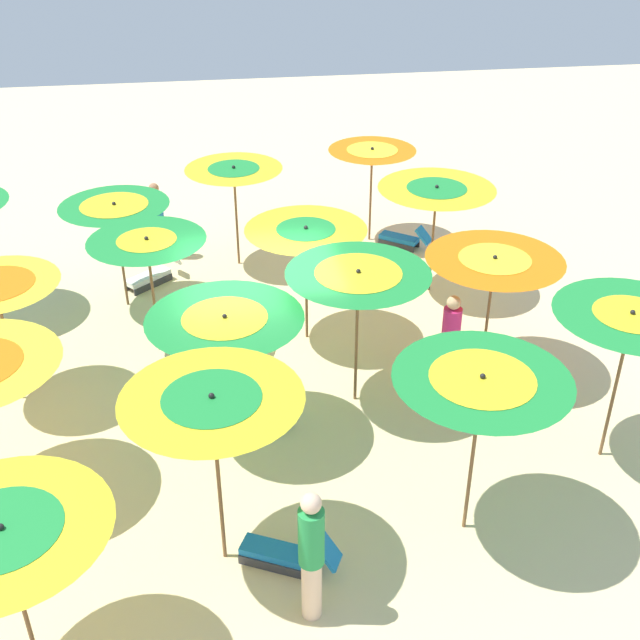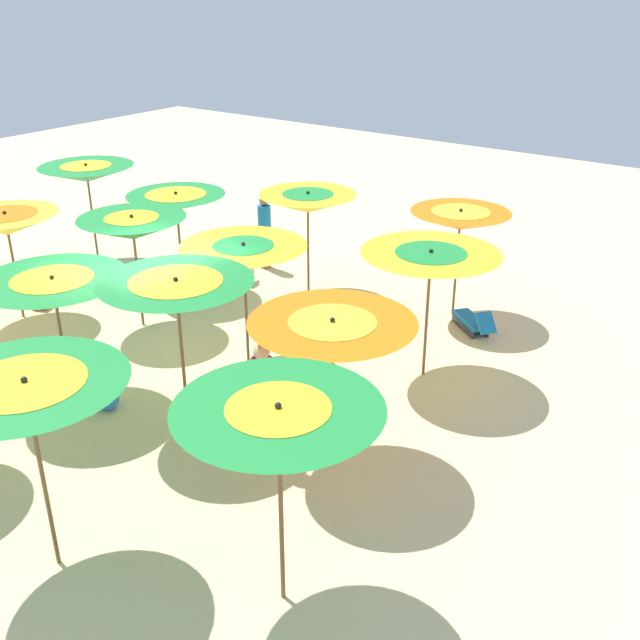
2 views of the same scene
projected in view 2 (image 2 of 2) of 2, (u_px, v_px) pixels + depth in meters
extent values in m
cube|color=beige|center=(157.00, 377.00, 12.76)|extent=(40.52, 40.52, 0.04)
cylinder|color=brown|center=(281.00, 515.00, 7.77)|extent=(0.05, 0.05, 2.26)
cone|color=#1E8C38|center=(279.00, 424.00, 7.29)|extent=(2.12, 2.12, 0.35)
cone|color=yellow|center=(278.00, 415.00, 7.25)|extent=(1.05, 1.05, 0.17)
sphere|color=black|center=(278.00, 406.00, 7.21)|extent=(0.07, 0.07, 0.07)
cylinder|color=brown|center=(332.00, 399.00, 10.17)|extent=(0.05, 0.05, 1.95)
cone|color=orange|center=(332.00, 335.00, 9.75)|extent=(2.24, 2.24, 0.38)
cone|color=yellow|center=(332.00, 328.00, 9.71)|extent=(1.16, 1.16, 0.20)
sphere|color=black|center=(332.00, 320.00, 9.66)|extent=(0.07, 0.07, 0.07)
cylinder|color=brown|center=(427.00, 321.00, 12.39)|extent=(0.05, 0.05, 2.02)
cone|color=yellow|center=(430.00, 263.00, 11.96)|extent=(2.26, 2.26, 0.36)
cone|color=#1E8C38|center=(431.00, 258.00, 11.92)|extent=(1.16, 1.16, 0.19)
sphere|color=black|center=(431.00, 251.00, 11.87)|extent=(0.07, 0.07, 0.07)
cylinder|color=brown|center=(456.00, 269.00, 14.66)|extent=(0.05, 0.05, 1.95)
cone|color=orange|center=(460.00, 221.00, 14.25)|extent=(1.92, 1.92, 0.36)
cone|color=yellow|center=(460.00, 217.00, 14.21)|extent=(1.12, 1.12, 0.21)
sphere|color=black|center=(461.00, 210.00, 14.16)|extent=(0.07, 0.07, 0.07)
cylinder|color=brown|center=(44.00, 484.00, 8.26)|extent=(0.05, 0.05, 2.23)
cone|color=#1E8C38|center=(27.00, 398.00, 7.79)|extent=(2.17, 2.17, 0.37)
cone|color=yellow|center=(26.00, 391.00, 7.75)|extent=(1.28, 1.28, 0.22)
sphere|color=black|center=(24.00, 380.00, 7.70)|extent=(0.07, 0.07, 0.07)
cylinder|color=brown|center=(183.00, 361.00, 10.99)|extent=(0.05, 0.05, 2.14)
cone|color=#1E8C38|center=(177.00, 294.00, 10.54)|extent=(2.21, 2.21, 0.38)
cone|color=yellow|center=(176.00, 288.00, 10.50)|extent=(1.33, 1.33, 0.23)
sphere|color=black|center=(176.00, 279.00, 10.44)|extent=(0.07, 0.07, 0.07)
cylinder|color=brown|center=(246.00, 312.00, 12.79)|extent=(0.05, 0.05, 1.96)
cone|color=yellow|center=(244.00, 258.00, 12.37)|extent=(2.12, 2.12, 0.43)
cone|color=#1E8C38|center=(243.00, 251.00, 12.32)|extent=(1.02, 1.02, 0.21)
sphere|color=black|center=(243.00, 244.00, 12.27)|extent=(0.07, 0.07, 0.07)
cylinder|color=brown|center=(308.00, 249.00, 15.70)|extent=(0.05, 0.05, 1.96)
cone|color=yellow|center=(308.00, 203.00, 15.29)|extent=(2.00, 2.00, 0.40)
cone|color=#1E8C38|center=(308.00, 199.00, 15.24)|extent=(1.06, 1.06, 0.21)
sphere|color=black|center=(308.00, 193.00, 15.19)|extent=(0.07, 0.07, 0.07)
cylinder|color=brown|center=(63.00, 346.00, 11.68)|extent=(0.05, 0.05, 1.92)
cone|color=#1E8C38|center=(54.00, 289.00, 11.27)|extent=(2.28, 2.28, 0.32)
cone|color=yellow|center=(53.00, 284.00, 11.24)|extent=(1.23, 1.23, 0.17)
sphere|color=black|center=(52.00, 277.00, 11.19)|extent=(0.07, 0.07, 0.07)
cylinder|color=brown|center=(138.00, 278.00, 14.19)|extent=(0.05, 0.05, 1.96)
cone|color=#1E8C38|center=(133.00, 229.00, 13.78)|extent=(2.00, 2.00, 0.42)
cone|color=yellow|center=(132.00, 223.00, 13.73)|extent=(1.00, 1.00, 0.21)
sphere|color=black|center=(131.00, 216.00, 13.68)|extent=(0.07, 0.07, 0.07)
cylinder|color=brown|center=(180.00, 247.00, 15.83)|extent=(0.05, 0.05, 1.95)
cone|color=#1E8C38|center=(176.00, 202.00, 15.42)|extent=(2.04, 2.04, 0.33)
cone|color=yellow|center=(176.00, 199.00, 15.39)|extent=(1.26, 1.26, 0.20)
sphere|color=black|center=(176.00, 193.00, 15.34)|extent=(0.07, 0.07, 0.07)
cylinder|color=brown|center=(15.00, 272.00, 14.55)|extent=(0.05, 0.05, 1.92)
cone|color=yellow|center=(6.00, 225.00, 14.14)|extent=(1.97, 1.97, 0.41)
cone|color=orange|center=(6.00, 220.00, 14.11)|extent=(1.21, 1.21, 0.25)
sphere|color=black|center=(4.00, 213.00, 14.04)|extent=(0.07, 0.07, 0.07)
cylinder|color=brown|center=(93.00, 218.00, 17.40)|extent=(0.05, 0.05, 2.10)
cone|color=#1E8C38|center=(87.00, 174.00, 16.95)|extent=(2.13, 2.13, 0.37)
cone|color=yellow|center=(86.00, 170.00, 16.91)|extent=(1.14, 1.14, 0.20)
sphere|color=black|center=(86.00, 164.00, 16.86)|extent=(0.07, 0.07, 0.07)
cube|color=#333338|center=(463.00, 327.00, 14.37)|extent=(0.71, 0.57, 0.14)
cube|color=#333338|center=(477.00, 325.00, 14.44)|extent=(0.71, 0.57, 0.14)
cube|color=#1972B7|center=(471.00, 320.00, 14.35)|extent=(0.89, 0.78, 0.10)
cube|color=#1972B7|center=(486.00, 323.00, 13.76)|extent=(0.45, 0.45, 0.34)
cube|color=olive|center=(57.00, 299.00, 15.55)|extent=(0.39, 0.90, 0.14)
cube|color=olive|center=(45.00, 298.00, 15.62)|extent=(0.39, 0.90, 0.14)
cube|color=red|center=(50.00, 294.00, 15.53)|extent=(0.62, 0.99, 0.10)
cube|color=red|center=(65.00, 273.00, 16.00)|extent=(0.40, 0.44, 0.37)
cube|color=#333338|center=(220.00, 282.00, 16.42)|extent=(0.76, 0.65, 0.14)
cube|color=#333338|center=(221.00, 277.00, 16.71)|extent=(0.76, 0.65, 0.14)
cube|color=white|center=(220.00, 274.00, 16.51)|extent=(0.94, 0.87, 0.10)
cube|color=white|center=(248.00, 262.00, 16.44)|extent=(0.45, 0.45, 0.48)
cylinder|color=#D8A87F|center=(264.00, 432.00, 10.45)|extent=(0.24, 0.24, 0.84)
cylinder|color=#D82672|center=(263.00, 383.00, 10.11)|extent=(0.30, 0.30, 0.74)
sphere|color=#D8A87F|center=(261.00, 351.00, 9.91)|extent=(0.23, 0.23, 0.23)
cylinder|color=#A3704C|center=(265.00, 251.00, 17.27)|extent=(0.24, 0.24, 0.80)
cylinder|color=#1972BF|center=(264.00, 220.00, 16.96)|extent=(0.30, 0.30, 0.70)
sphere|color=#A3704C|center=(264.00, 201.00, 16.76)|extent=(0.22, 0.22, 0.22)
sphere|color=#337FE5|center=(108.00, 399.00, 11.71)|extent=(0.36, 0.36, 0.36)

